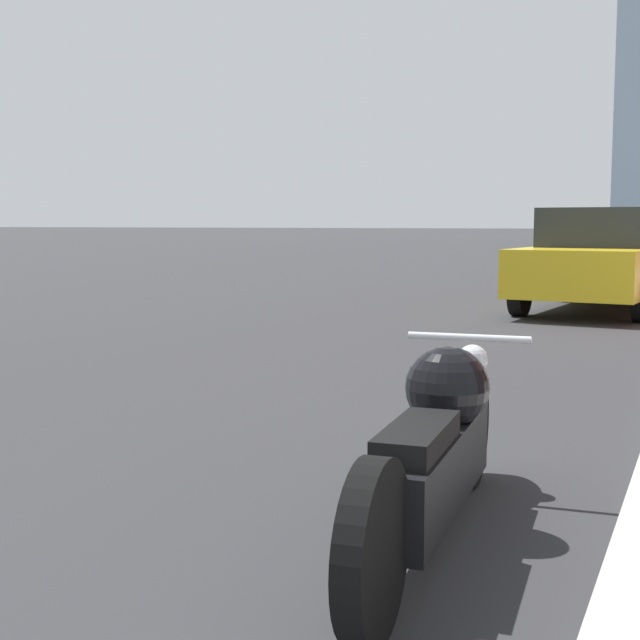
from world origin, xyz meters
TOP-DOWN VIEW (x-y plane):
  - motorcycle at (3.80, 4.16)m, footprint 0.62×2.47m
  - parked_car_yellow at (3.24, 14.93)m, footprint 2.23×4.72m

SIDE VIEW (x-z plane):
  - motorcycle at x=3.80m, z-range -0.01..0.81m
  - parked_car_yellow at x=3.24m, z-range 0.01..1.59m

